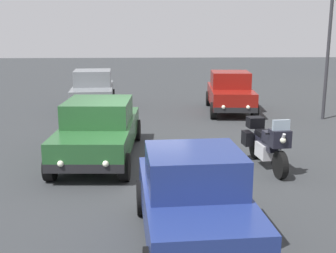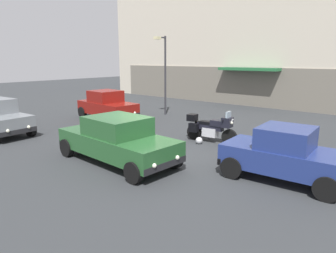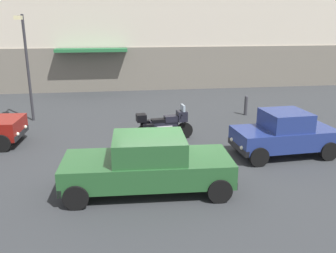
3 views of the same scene
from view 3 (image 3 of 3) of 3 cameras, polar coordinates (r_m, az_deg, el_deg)
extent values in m
plane|color=#2D3033|center=(11.04, -0.91, -7.50)|extent=(80.00, 80.00, 0.00)
cube|color=beige|center=(24.83, -5.60, 18.44)|extent=(34.08, 2.40, 10.67)
cube|color=#6D675C|center=(23.80, -5.18, 9.04)|extent=(30.67, 0.12, 2.80)
cube|color=#236638|center=(23.25, -12.05, 11.79)|extent=(4.40, 1.10, 0.20)
cylinder|color=black|center=(14.15, 2.64, -0.62)|extent=(0.65, 0.21, 0.64)
cylinder|color=black|center=(13.78, -3.81, -1.12)|extent=(0.65, 0.21, 0.64)
cylinder|color=#B7B7BC|center=(14.03, 2.59, 1.05)|extent=(0.33, 0.11, 0.68)
cube|color=#B7B7BC|center=(13.90, -0.70, -0.49)|extent=(0.64, 0.46, 0.36)
cube|color=black|center=(13.84, -0.70, 0.46)|extent=(1.12, 0.40, 0.28)
cube|color=black|center=(13.86, 0.50, 1.26)|extent=(0.55, 0.40, 0.24)
cube|color=black|center=(13.75, -1.51, 0.96)|extent=(0.59, 0.36, 0.12)
cube|color=black|center=(13.95, 2.20, 1.70)|extent=(0.41, 0.48, 0.40)
cube|color=#8C9EAD|center=(13.89, 2.38, 2.90)|extent=(0.12, 0.41, 0.28)
sphere|color=#EAEACC|center=(14.00, 2.91, 1.74)|extent=(0.14, 0.14, 0.14)
cylinder|color=black|center=(13.91, 1.89, 2.07)|extent=(0.11, 0.62, 0.04)
cylinder|color=#B7B7BC|center=(14.00, -3.28, -0.91)|extent=(0.56, 0.15, 0.09)
cube|color=black|center=(13.99, -3.57, 0.27)|extent=(0.42, 0.24, 0.36)
cube|color=black|center=(13.46, -3.10, -0.38)|extent=(0.42, 0.24, 0.36)
cube|color=black|center=(13.58, -4.27, 1.38)|extent=(0.40, 0.44, 0.28)
cylinder|color=black|center=(14.12, -1.46, -1.37)|extent=(0.04, 0.13, 0.29)
sphere|color=silver|center=(13.43, -1.10, -2.37)|extent=(0.28, 0.28, 0.28)
cube|color=black|center=(14.53, -22.38, -1.02)|extent=(0.24, 1.64, 0.20)
cylinder|color=black|center=(15.39, -22.88, -0.52)|extent=(0.65, 0.27, 0.64)
cylinder|color=black|center=(14.00, -24.84, -2.39)|extent=(0.65, 0.27, 0.64)
sphere|color=silver|center=(14.89, -21.73, -0.05)|extent=(0.14, 0.14, 0.14)
sphere|color=silver|center=(14.07, -22.79, -1.10)|extent=(0.14, 0.14, 0.14)
cube|color=#235128|center=(9.79, -3.28, -6.69)|extent=(4.58, 1.97, 0.64)
cube|color=#235128|center=(9.56, -3.04, -3.26)|extent=(1.97, 1.71, 0.60)
cube|color=#8C9EAD|center=(9.64, 2.32, -3.09)|extent=(0.13, 1.50, 0.51)
cube|color=#8C9EAD|center=(9.57, -8.44, -3.41)|extent=(0.13, 1.50, 0.48)
cube|color=black|center=(10.19, 9.30, -7.27)|extent=(0.20, 1.76, 0.20)
cube|color=black|center=(10.05, -16.01, -8.07)|extent=(0.20, 1.76, 0.20)
cylinder|color=black|center=(10.89, 6.12, -6.10)|extent=(0.65, 0.25, 0.64)
cylinder|color=black|center=(9.40, 8.18, -10.02)|extent=(0.65, 0.25, 0.64)
cylinder|color=black|center=(10.79, -13.10, -6.70)|extent=(0.65, 0.25, 0.64)
cylinder|color=black|center=(9.28, -14.39, -10.78)|extent=(0.65, 0.25, 0.64)
sphere|color=silver|center=(10.59, 8.94, -5.62)|extent=(0.14, 0.14, 0.14)
sphere|color=silver|center=(9.73, 10.34, -7.75)|extent=(0.14, 0.14, 0.14)
cube|color=navy|center=(12.91, 17.89, -1.66)|extent=(3.49, 1.77, 0.64)
cube|color=navy|center=(12.73, 18.14, 0.99)|extent=(1.49, 1.52, 0.60)
cube|color=#8C9EAD|center=(12.43, 15.53, 0.84)|extent=(0.14, 1.33, 0.51)
cube|color=#8C9EAD|center=(13.07, 20.62, 1.13)|extent=(0.14, 1.33, 0.48)
cube|color=black|center=(12.26, 11.06, -3.18)|extent=(0.22, 1.56, 0.20)
cube|color=black|center=(13.85, 23.78, -2.02)|extent=(0.22, 1.56, 0.20)
cylinder|color=black|center=(11.83, 14.20, -4.66)|extent=(0.65, 0.26, 0.64)
cylinder|color=black|center=(13.09, 11.42, -2.39)|extent=(0.65, 0.26, 0.64)
cylinder|color=black|center=(13.09, 24.13, -3.57)|extent=(0.65, 0.26, 0.64)
cylinder|color=black|center=(14.23, 20.73, -1.61)|extent=(0.65, 0.26, 0.64)
sphere|color=silver|center=(11.83, 11.66, -3.34)|extent=(0.14, 0.14, 0.14)
sphere|color=silver|center=(12.58, 10.13, -2.05)|extent=(0.14, 0.14, 0.14)
cylinder|color=#2D2D33|center=(17.44, -21.33, 8.44)|extent=(0.12, 0.12, 4.74)
cylinder|color=#2D2D33|center=(16.97, -22.42, 15.85)|extent=(0.08, 0.70, 0.08)
cube|color=beige|center=(16.63, -22.68, 15.66)|extent=(0.28, 0.36, 0.16)
cylinder|color=#333338|center=(18.00, 12.25, 3.20)|extent=(0.16, 0.16, 0.90)
sphere|color=#333338|center=(17.90, 12.34, 4.61)|extent=(0.16, 0.16, 0.16)
camera|label=1|loc=(15.77, 41.29, 8.46)|focal=46.20mm
camera|label=2|loc=(8.84, 64.29, 0.02)|focal=32.83mm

